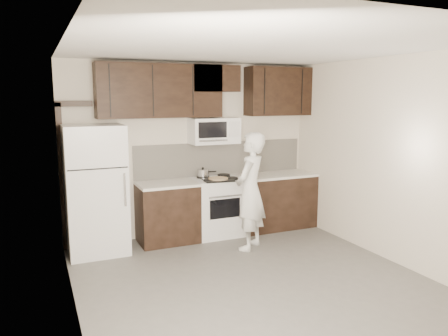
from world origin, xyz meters
TOP-DOWN VIEW (x-y plane):
  - floor at (0.00, 0.00)m, footprint 4.50×4.50m
  - back_wall at (0.00, 2.25)m, footprint 4.00×0.00m
  - ceiling at (0.00, 0.00)m, footprint 4.50×4.50m
  - counter_run at (0.60, 1.94)m, footprint 2.95×0.64m
  - stove at (0.30, 1.94)m, footprint 0.76×0.66m
  - backsplash at (0.50, 2.24)m, footprint 2.90×0.02m
  - upper_cabinets at (0.21, 2.08)m, footprint 3.48×0.35m
  - microwave at (0.30, 2.06)m, footprint 0.76×0.42m
  - refrigerator at (-1.55, 1.89)m, footprint 0.80×0.76m
  - door_trim at (-1.92, 2.21)m, footprint 0.50×0.08m
  - saucepan at (0.12, 2.09)m, footprint 0.31×0.18m
  - baking_tray at (0.25, 1.77)m, footprint 0.48×0.38m
  - pizza at (0.25, 1.77)m, footprint 0.33×0.33m
  - person at (0.49, 1.17)m, footprint 0.73×0.71m

SIDE VIEW (x-z plane):
  - floor at x=0.00m, z-range 0.00..0.00m
  - counter_run at x=0.60m, z-range 0.00..0.91m
  - stove at x=0.30m, z-range -0.01..0.93m
  - person at x=0.49m, z-range 0.00..1.69m
  - refrigerator at x=-1.55m, z-range 0.00..1.80m
  - baking_tray at x=0.25m, z-range 0.91..0.93m
  - pizza at x=0.25m, z-range 0.93..0.95m
  - saucepan at x=0.12m, z-range 0.89..1.07m
  - backsplash at x=0.50m, z-range 0.91..1.45m
  - door_trim at x=-1.92m, z-range 0.19..2.31m
  - back_wall at x=0.00m, z-range -0.65..3.35m
  - microwave at x=0.30m, z-range 1.45..1.85m
  - upper_cabinets at x=0.21m, z-range 1.89..2.67m
  - ceiling at x=0.00m, z-range 2.70..2.70m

